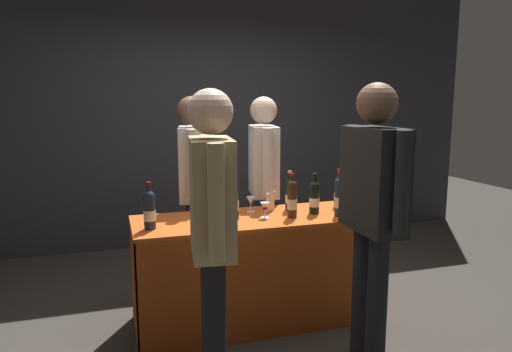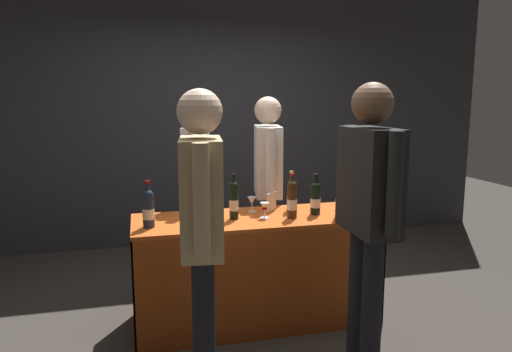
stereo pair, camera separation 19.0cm
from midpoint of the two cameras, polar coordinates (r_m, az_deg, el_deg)
ground_plane at (r=3.68m, az=1.55°, el=-17.06°), size 12.00×12.00×0.00m
back_partition at (r=5.36m, az=-4.55°, el=7.33°), size 6.79×0.12×2.90m
tasting_table at (r=3.48m, az=1.59°, el=-9.09°), size 1.76×0.63×0.79m
featured_wine_bottle at (r=3.31m, az=-1.08°, el=-2.91°), size 0.07×0.07×0.33m
display_bottle_0 at (r=3.48m, az=8.83°, el=-2.60°), size 0.08×0.08×0.30m
display_bottle_1 at (r=3.43m, az=11.87°, el=-2.59°), size 0.08×0.08×0.33m
display_bottle_2 at (r=3.16m, az=-11.33°, el=-3.84°), size 0.08×0.08×0.31m
display_bottle_3 at (r=3.35m, az=6.05°, el=-2.80°), size 0.07×0.07×0.32m
display_bottle_4 at (r=3.59m, az=5.84°, el=-2.21°), size 0.07×0.07×0.31m
display_bottle_5 at (r=3.54m, az=12.86°, el=-2.36°), size 0.07×0.07×0.33m
display_bottle_6 at (r=3.74m, az=11.84°, el=-1.96°), size 0.07×0.07×0.30m
wine_glass_near_vendor at (r=3.53m, az=1.04°, el=-3.09°), size 0.07×0.07×0.12m
wine_glass_mid at (r=3.35m, az=2.69°, el=-3.82°), size 0.07×0.07×0.11m
wine_glass_near_taster at (r=3.55m, az=14.57°, el=-3.11°), size 0.07×0.07×0.14m
brochure_stand at (r=3.55m, az=3.44°, el=-3.20°), size 0.12×0.12×0.15m
vendor_presenter at (r=3.99m, az=2.80°, el=0.22°), size 0.30×0.63×1.66m
vendor_assistant at (r=3.85m, az=-5.87°, el=-0.15°), size 0.29×0.62×1.66m
taster_foreground_right at (r=2.82m, az=15.47°, el=-2.90°), size 0.24×0.64×1.73m
taster_foreground_left at (r=2.45m, az=-4.42°, el=-5.28°), size 0.26×0.59×1.69m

